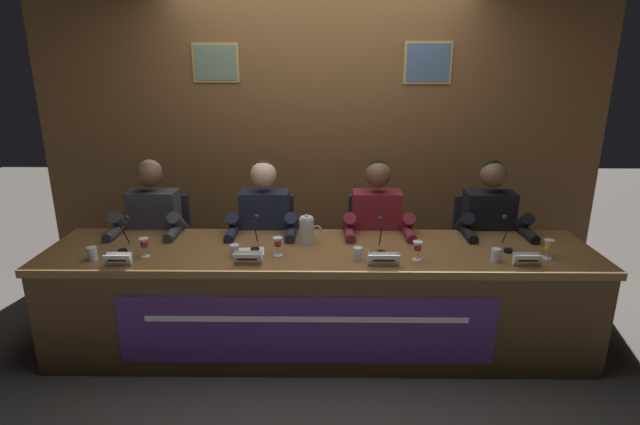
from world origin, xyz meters
name	(u,v)px	position (x,y,z in m)	size (l,w,h in m)	color
ground_plane	(320,345)	(0.00, 0.00, 0.00)	(12.00, 12.00, 0.00)	#4C4742
wall_back_panelled	(322,135)	(0.00, 1.25, 1.30)	(4.84, 0.14, 2.60)	brown
conference_table	(319,287)	(0.00, -0.11, 0.51)	(3.64, 0.79, 0.73)	brown
chair_far_left	(164,255)	(-1.25, 0.58, 0.45)	(0.44, 0.44, 0.92)	black
panelist_far_left	(152,230)	(-1.25, 0.38, 0.72)	(0.51, 0.48, 1.24)	black
nameplate_far_left	(118,259)	(-1.23, -0.31, 0.77)	(0.16, 0.06, 0.08)	white
juice_glass_far_left	(144,244)	(-1.12, -0.16, 0.82)	(0.06, 0.06, 0.12)	white
water_cup_far_left	(92,254)	(-1.43, -0.22, 0.77)	(0.06, 0.06, 0.08)	silver
microphone_far_left	(124,240)	(-1.29, -0.05, 0.81)	(0.06, 0.17, 0.22)	black
chair_center_left	(268,255)	(-0.42, 0.58, 0.45)	(0.44, 0.44, 0.92)	black
panelist_center_left	(264,231)	(-0.42, 0.38, 0.72)	(0.51, 0.48, 1.24)	black
nameplate_center_left	(248,258)	(-0.44, -0.28, 0.77)	(0.17, 0.06, 0.08)	white
juice_glass_center_left	(278,243)	(-0.27, -0.13, 0.82)	(0.06, 0.06, 0.12)	white
water_cup_center_left	(235,252)	(-0.54, -0.17, 0.77)	(0.06, 0.06, 0.08)	silver
microphone_center_left	(256,238)	(-0.43, -0.02, 0.81)	(0.06, 0.17, 0.22)	black
chair_center_right	(373,256)	(0.42, 0.58, 0.45)	(0.44, 0.44, 0.92)	black
panelist_center_right	(377,231)	(0.42, 0.38, 0.72)	(0.51, 0.48, 1.24)	black
nameplate_center_right	(384,259)	(0.39, -0.29, 0.77)	(0.19, 0.06, 0.08)	white
juice_glass_center_right	(418,247)	(0.61, -0.20, 0.82)	(0.06, 0.06, 0.12)	white
water_cup_center_right	(358,255)	(0.24, -0.20, 0.77)	(0.06, 0.06, 0.08)	silver
microphone_center_right	(381,241)	(0.40, -0.06, 0.81)	(0.06, 0.17, 0.22)	black
chair_far_right	(479,256)	(1.25, 0.58, 0.45)	(0.44, 0.44, 0.92)	black
panelist_far_right	(490,232)	(1.25, 0.38, 0.72)	(0.51, 0.48, 1.24)	black
nameplate_far_right	(527,260)	(1.27, -0.28, 0.77)	(0.17, 0.06, 0.08)	white
juice_glass_far_right	(549,246)	(1.44, -0.16, 0.82)	(0.06, 0.06, 0.12)	white
water_cup_far_right	(496,256)	(1.10, -0.22, 0.77)	(0.06, 0.06, 0.08)	silver
microphone_far_right	(507,239)	(1.23, -0.01, 0.81)	(0.06, 0.17, 0.22)	black
water_pitcher_central	(307,230)	(-0.09, 0.09, 0.83)	(0.15, 0.10, 0.21)	silver
document_stack_center_left	(248,252)	(-0.47, -0.10, 0.74)	(0.23, 0.18, 0.01)	white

